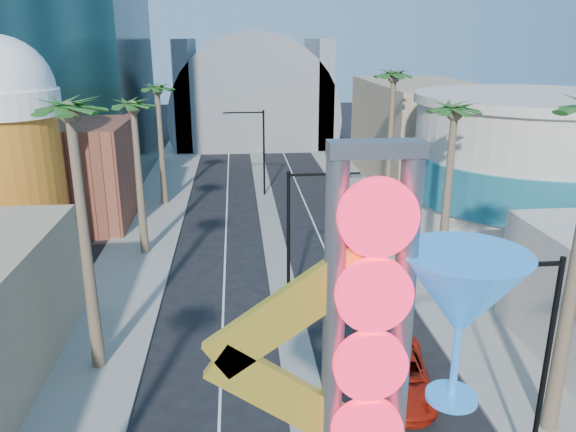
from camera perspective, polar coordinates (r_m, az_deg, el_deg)
The scene contains 19 objects.
sidewalk_west at distance 44.77m, azimuth -14.01°, elevation -1.32°, with size 5.00×100.00×0.15m, color gray.
sidewalk_east at distance 45.84m, azimuth 10.16°, elevation -0.61°, with size 5.00×100.00×0.15m, color gray.
median at distance 47.15m, azimuth -2.01°, elevation 0.19°, with size 1.60×84.00×0.15m, color gray.
brick_filler_west at distance 47.97m, azimuth -21.56°, elevation 4.11°, with size 10.00×10.00×8.00m, color brown.
filler_east at distance 58.66m, azimuth 13.29°, elevation 8.18°, with size 10.00×20.00×10.00m, color tan.
beer_mug at distance 40.13m, azimuth -26.58°, elevation 6.62°, with size 7.00×7.00×14.50m.
turquoise_building at distance 43.17m, azimuth 23.28°, elevation 4.19°, with size 16.60×16.60×10.60m.
canopy at distance 79.54m, azimuth -3.54°, elevation 10.54°, with size 22.00×16.00×22.00m.
neon_sign at distance 12.54m, azimuth 11.65°, elevation -16.75°, with size 6.53×2.60×12.55m.
streetlight_0 at distance 28.65m, azimuth 1.14°, elevation -1.49°, with size 3.79×0.25×8.00m.
streetlight_1 at distance 51.77m, azimuth -3.08°, elevation 7.26°, with size 3.79×0.25×8.00m.
streetlight_2 at distance 19.93m, azimuth 23.74°, elevation -12.36°, with size 3.45×0.25×8.00m.
palm_1 at distance 24.02m, azimuth -21.12°, elevation 8.20°, with size 2.40×2.40×12.70m.
palm_2 at distance 37.74m, azimuth -15.39°, elevation 9.79°, with size 2.40×2.40×11.20m.
palm_3 at distance 49.53m, azimuth -13.10°, elevation 11.73°, with size 2.40×2.40×11.20m.
palm_6 at distance 31.39m, azimuth 16.48°, elevation 9.01°, with size 2.40×2.40×11.70m.
palm_7 at distance 42.60m, azimuth 10.65°, elevation 12.78°, with size 2.40×2.40×12.70m.
red_pickup at distance 24.96m, azimuth 10.99°, elevation -15.39°, with size 2.69×5.83×1.62m, color #B71E0E.
pedestrian_b at distance 30.11m, azimuth 23.33°, elevation -9.88°, with size 0.92×0.71×1.89m, color gray.
Camera 1 is at (-2.54, -6.86, 14.35)m, focal length 35.00 mm.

